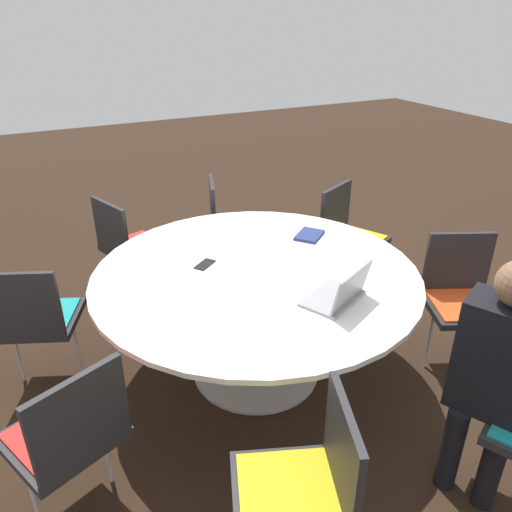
% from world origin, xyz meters
% --- Properties ---
extents(ground_plane, '(16.00, 16.00, 0.00)m').
position_xyz_m(ground_plane, '(0.00, 0.00, 0.00)').
color(ground_plane, black).
extents(conference_table, '(1.90, 1.90, 0.73)m').
position_xyz_m(conference_table, '(0.00, 0.00, 0.62)').
color(conference_table, '#B7B7BC').
rests_on(conference_table, ground_plane).
extents(chair_1, '(0.56, 0.57, 0.87)m').
position_xyz_m(chair_1, '(-0.47, -1.20, 0.52)').
color(chair_1, '#262628').
rests_on(chair_1, ground_plane).
extents(chair_2, '(0.57, 0.58, 0.87)m').
position_xyz_m(chair_2, '(0.62, -1.13, 0.52)').
color(chair_2, '#262628').
rests_on(chair_2, ground_plane).
extents(chair_3, '(0.55, 0.54, 0.87)m').
position_xyz_m(chair_3, '(1.24, -0.36, 0.52)').
color(chair_3, '#262628').
rests_on(chair_3, ground_plane).
extents(chair_4, '(0.55, 0.54, 0.87)m').
position_xyz_m(chair_4, '(1.19, 0.48, 0.52)').
color(chair_4, '#262628').
rests_on(chair_4, ground_plane).
extents(chair_5, '(0.56, 0.57, 0.87)m').
position_xyz_m(chair_5, '(0.44, 1.21, 0.52)').
color(chair_5, '#262628').
rests_on(chair_5, ground_plane).
extents(chair_6, '(0.56, 0.57, 0.87)m').
position_xyz_m(chair_6, '(-0.56, 1.16, 0.52)').
color(chair_6, '#262628').
rests_on(chair_6, ground_plane).
extents(chair_7, '(0.56, 0.55, 0.87)m').
position_xyz_m(chair_7, '(-1.22, 0.40, 0.52)').
color(chair_7, '#262628').
rests_on(chair_7, ground_plane).
extents(person_0, '(0.42, 0.36, 1.22)m').
position_xyz_m(person_0, '(-1.22, -0.57, 0.72)').
color(person_0, black).
rests_on(person_0, ground_plane).
extents(laptop, '(0.36, 0.41, 0.21)m').
position_xyz_m(laptop, '(-0.50, -0.24, 0.79)').
color(laptop, '#99999E').
rests_on(laptop, conference_table).
extents(spiral_notebook, '(0.25, 0.26, 0.02)m').
position_xyz_m(spiral_notebook, '(0.28, -0.54, 0.74)').
color(spiral_notebook, navy).
rests_on(spiral_notebook, conference_table).
extents(cell_phone, '(0.14, 0.15, 0.01)m').
position_xyz_m(cell_phone, '(0.21, 0.24, 0.74)').
color(cell_phone, black).
rests_on(cell_phone, conference_table).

